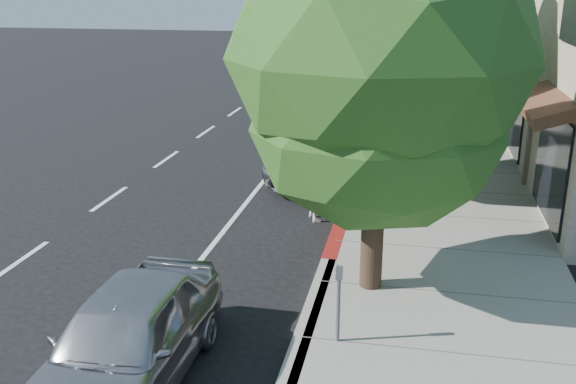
% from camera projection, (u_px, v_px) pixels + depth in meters
% --- Properties ---
extents(ground, '(120.00, 120.00, 0.00)m').
position_uv_depth(ground, '(335.00, 247.00, 13.76)').
color(ground, black).
rests_on(ground, ground).
extents(sidewalk, '(4.60, 56.00, 0.15)m').
position_uv_depth(sidewalk, '(437.00, 155.00, 20.76)').
color(sidewalk, gray).
rests_on(sidewalk, ground).
extents(curb, '(0.30, 56.00, 0.15)m').
position_uv_depth(curb, '(366.00, 151.00, 21.18)').
color(curb, '#9E998E').
rests_on(curb, ground).
extents(curb_red_segment, '(0.32, 4.00, 0.15)m').
position_uv_depth(curb_red_segment, '(341.00, 227.00, 14.67)').
color(curb_red_segment, maroon).
rests_on(curb_red_segment, ground).
extents(street_tree_0, '(5.09, 5.09, 7.01)m').
position_uv_depth(street_tree_0, '(380.00, 63.00, 10.43)').
color(street_tree_0, black).
rests_on(street_tree_0, ground).
extents(street_tree_1, '(5.43, 5.43, 7.36)m').
position_uv_depth(street_tree_1, '(395.00, 27.00, 15.96)').
color(street_tree_1, black).
rests_on(street_tree_1, ground).
extents(street_tree_2, '(4.78, 4.78, 7.03)m').
position_uv_depth(street_tree_2, '(402.00, 18.00, 21.58)').
color(street_tree_2, black).
rests_on(street_tree_2, ground).
extents(cyclist, '(0.72, 0.83, 1.90)m').
position_uv_depth(cyclist, '(315.00, 181.00, 15.05)').
color(cyclist, white).
rests_on(cyclist, ground).
extents(bicycle, '(1.83, 1.25, 0.91)m').
position_uv_depth(bicycle, '(335.00, 184.00, 16.48)').
color(bicycle, navy).
rests_on(bicycle, ground).
extents(silver_suv, '(3.67, 6.79, 1.81)m').
position_uv_depth(silver_suv, '(337.00, 144.00, 18.72)').
color(silver_suv, '#A3A4A8').
rests_on(silver_suv, ground).
extents(dark_sedan, '(2.24, 5.13, 1.64)m').
position_uv_depth(dark_sedan, '(355.00, 122.00, 21.98)').
color(dark_sedan, black).
rests_on(dark_sedan, ground).
extents(white_pickup, '(2.43, 5.37, 1.52)m').
position_uv_depth(white_pickup, '(349.00, 86.00, 29.83)').
color(white_pickup, silver).
rests_on(white_pickup, ground).
extents(dark_suv_far, '(2.35, 5.30, 1.77)m').
position_uv_depth(dark_suv_far, '(367.00, 59.00, 38.98)').
color(dark_suv_far, black).
rests_on(dark_suv_far, ground).
extents(near_car_a, '(1.75, 4.29, 1.46)m').
position_uv_depth(near_car_a, '(126.00, 340.00, 8.82)').
color(near_car_a, '#ADADB1').
rests_on(near_car_a, ground).
extents(pedestrian, '(1.13, 1.08, 1.84)m').
position_uv_depth(pedestrian, '(425.00, 105.00, 23.61)').
color(pedestrian, black).
rests_on(pedestrian, sidewalk).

